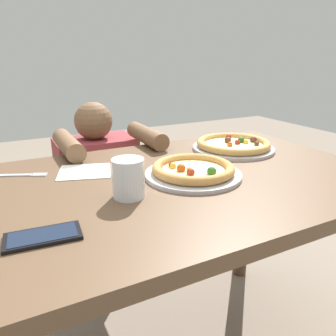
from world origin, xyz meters
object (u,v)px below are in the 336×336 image
(water_cup_clear, at_px, (128,178))
(cell_phone, at_px, (43,236))
(fork, at_px, (17,175))
(pizza_near, at_px, (193,171))
(pizza_far, at_px, (233,145))
(diner_seated, at_px, (100,203))

(water_cup_clear, bearing_deg, cell_phone, -153.26)
(fork, bearing_deg, water_cup_clear, -50.75)
(pizza_near, height_order, pizza_far, same)
(pizza_far, bearing_deg, fork, 175.06)
(pizza_near, xyz_separation_m, water_cup_clear, (-0.23, -0.05, 0.03))
(water_cup_clear, xyz_separation_m, diner_seated, (0.10, 0.70, -0.39))
(water_cup_clear, xyz_separation_m, fork, (-0.25, 0.31, -0.05))
(pizza_far, xyz_separation_m, diner_seated, (-0.43, 0.46, -0.35))
(pizza_far, xyz_separation_m, cell_phone, (-0.76, -0.36, -0.01))
(pizza_far, bearing_deg, diner_seated, 132.70)
(pizza_near, xyz_separation_m, diner_seated, (-0.13, 0.65, -0.35))
(pizza_near, xyz_separation_m, fork, (-0.48, 0.25, -0.02))
(diner_seated, bearing_deg, fork, -131.93)
(cell_phone, bearing_deg, pizza_near, 20.37)
(cell_phone, bearing_deg, pizza_far, 25.16)
(fork, xyz_separation_m, diner_seated, (0.35, 0.39, -0.33))
(pizza_near, bearing_deg, diner_seated, 101.09)
(pizza_far, bearing_deg, pizza_near, -148.15)
(water_cup_clear, bearing_deg, pizza_far, 24.46)
(fork, bearing_deg, pizza_near, -27.76)
(pizza_near, relative_size, cell_phone, 1.90)
(fork, distance_m, cell_phone, 0.42)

